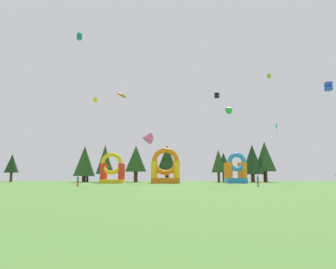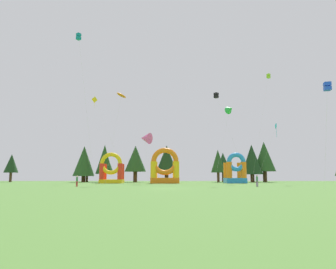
{
  "view_description": "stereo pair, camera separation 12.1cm",
  "coord_description": "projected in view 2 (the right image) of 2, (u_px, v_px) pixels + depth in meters",
  "views": [
    {
      "loc": [
        0.09,
        -39.18,
        1.52
      ],
      "look_at": [
        0.0,
        13.05,
        8.4
      ],
      "focal_mm": 33.79,
      "sensor_mm": 36.0,
      "label": 1
    },
    {
      "loc": [
        0.21,
        -39.18,
        1.52
      ],
      "look_at": [
        0.0,
        13.05,
        8.4
      ],
      "focal_mm": 33.79,
      "sensor_mm": 36.0,
      "label": 2
    }
  ],
  "objects": [
    {
      "name": "kite_lime_box",
      "position": [
        270.0,
        76.0,
        68.3
      ],
      "size": [
        6.27,
        5.71,
        23.51
      ],
      "color": "#8CD826",
      "rests_on": "ground_plane"
    },
    {
      "name": "tree_row_6",
      "position": [
        137.0,
        159.0,
        80.23
      ],
      "size": [
        5.41,
        5.41,
        9.23
      ],
      "color": "#4C331E",
      "rests_on": "ground_plane"
    },
    {
      "name": "person_far_side",
      "position": [
        258.0,
        180.0,
        46.23
      ],
      "size": [
        0.38,
        0.38,
        1.67
      ],
      "rotation": [
        0.0,
        0.0,
        5.84
      ],
      "color": "#724C8C",
      "rests_on": "ground_plane"
    },
    {
      "name": "inflatable_blue_arch",
      "position": [
        113.0,
        171.0,
        68.17
      ],
      "size": [
        4.94,
        3.79,
        6.55
      ],
      "color": "yellow",
      "rests_on": "ground_plane"
    },
    {
      "name": "tree_row_8",
      "position": [
        219.0,
        161.0,
        79.52
      ],
      "size": [
        3.55,
        3.55,
        8.18
      ],
      "color": "#4C331E",
      "rests_on": "ground_plane"
    },
    {
      "name": "tree_row_10",
      "position": [
        253.0,
        159.0,
        80.4
      ],
      "size": [
        5.35,
        5.35,
        9.56
      ],
      "color": "#4C331E",
      "rests_on": "ground_plane"
    },
    {
      "name": "kite_pink_delta",
      "position": [
        147.0,
        138.0,
        63.3
      ],
      "size": [
        3.05,
        3.05,
        10.27
      ],
      "color": "#EA599E",
      "rests_on": "ground_plane"
    },
    {
      "name": "tree_row_7",
      "position": [
        168.0,
        159.0,
        79.5
      ],
      "size": [
        5.29,
        5.29,
        9.26
      ],
      "color": "#4C331E",
      "rests_on": "ground_plane"
    },
    {
      "name": "tree_row_0",
      "position": [
        13.0,
        164.0,
        82.77
      ],
      "size": [
        3.58,
        3.58,
        7.24
      ],
      "color": "#4C331E",
      "rests_on": "ground_plane"
    },
    {
      "name": "tree_row_9",
      "position": [
        224.0,
        163.0,
        81.99
      ],
      "size": [
        3.9,
        3.9,
        7.56
      ],
      "color": "#4C331E",
      "rests_on": "ground_plane"
    },
    {
      "name": "kite_green_delta",
      "position": [
        231.0,
        109.0,
        66.3
      ],
      "size": [
        5.0,
        2.86,
        16.4
      ],
      "color": "green",
      "rests_on": "ground_plane"
    },
    {
      "name": "kite_cyan_diamond",
      "position": [
        278.0,
        127.0,
        59.35
      ],
      "size": [
        5.01,
        1.36,
        11.32
      ],
      "color": "#19B7CC",
      "rests_on": "ground_plane"
    },
    {
      "name": "ground_plane",
      "position": [
        168.0,
        189.0,
        38.65
      ],
      "size": [
        120.0,
        120.0,
        0.0
      ],
      "primitive_type": "plane",
      "color": "#548438"
    },
    {
      "name": "tree_row_4",
      "position": [
        106.0,
        163.0,
        81.61
      ],
      "size": [
        4.72,
        4.72,
        7.96
      ],
      "color": "#4C331E",
      "rests_on": "ground_plane"
    },
    {
      "name": "tree_row_11",
      "position": [
        266.0,
        157.0,
        81.86
      ],
      "size": [
        5.63,
        5.63,
        10.43
      ],
      "color": "#4C331E",
      "rests_on": "ground_plane"
    },
    {
      "name": "inflatable_red_slide",
      "position": [
        236.0,
        172.0,
        69.43
      ],
      "size": [
        4.34,
        4.96,
        6.59
      ],
      "color": "#268CD8",
      "rests_on": "ground_plane"
    },
    {
      "name": "tree_row_2",
      "position": [
        85.0,
        161.0,
        80.07
      ],
      "size": [
        5.4,
        5.4,
        9.13
      ],
      "color": "#4C331E",
      "rests_on": "ground_plane"
    },
    {
      "name": "person_midfield",
      "position": [
        78.0,
        180.0,
        45.84
      ],
      "size": [
        0.3,
        0.3,
        1.59
      ],
      "rotation": [
        0.0,
        0.0,
        6.18
      ],
      "color": "#B21E26",
      "rests_on": "ground_plane"
    },
    {
      "name": "inflatable_orange_dome",
      "position": [
        166.0,
        170.0,
        67.87
      ],
      "size": [
        6.09,
        4.78,
        7.53
      ],
      "color": "orange",
      "rests_on": "ground_plane"
    },
    {
      "name": "kite_yellow_diamond",
      "position": [
        96.0,
        101.0,
        67.12
      ],
      "size": [
        8.24,
        0.89,
        18.06
      ],
      "color": "yellow",
      "rests_on": "ground_plane"
    },
    {
      "name": "kite_orange_parafoil",
      "position": [
        123.0,
        95.0,
        57.52
      ],
      "size": [
        3.03,
        4.56,
        16.65
      ],
      "color": "orange",
      "rests_on": "ground_plane"
    },
    {
      "name": "tree_row_3",
      "position": [
        104.0,
        163.0,
        80.26
      ],
      "size": [
        2.82,
        2.82,
        7.07
      ],
      "color": "#4C331E",
      "rests_on": "ground_plane"
    },
    {
      "name": "kite_blue_box",
      "position": [
        329.0,
        86.0,
        34.64
      ],
      "size": [
        1.02,
        3.77,
        11.76
      ],
      "color": "blue",
      "rests_on": "ground_plane"
    },
    {
      "name": "kite_black_box",
      "position": [
        217.0,
        96.0,
        55.21
      ],
      "size": [
        4.72,
        4.63,
        15.98
      ],
      "color": "black",
      "rests_on": "ground_plane"
    },
    {
      "name": "tree_row_1",
      "position": [
        89.0,
        168.0,
        84.04
      ],
      "size": [
        3.3,
        3.3,
        5.7
      ],
      "color": "#4C331E",
      "rests_on": "ground_plane"
    },
    {
      "name": "kite_teal_box",
      "position": [
        80.0,
        37.0,
        49.46
      ],
      "size": [
        4.09,
        2.45,
        23.71
      ],
      "color": "#0C7F7A",
      "rests_on": "ground_plane"
    },
    {
      "name": "tree_row_5",
      "position": [
        106.0,
        159.0,
        80.65
      ],
      "size": [
        4.35,
        4.35,
        9.5
      ],
      "color": "#4C331E",
      "rests_on": "ground_plane"
    }
  ]
}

